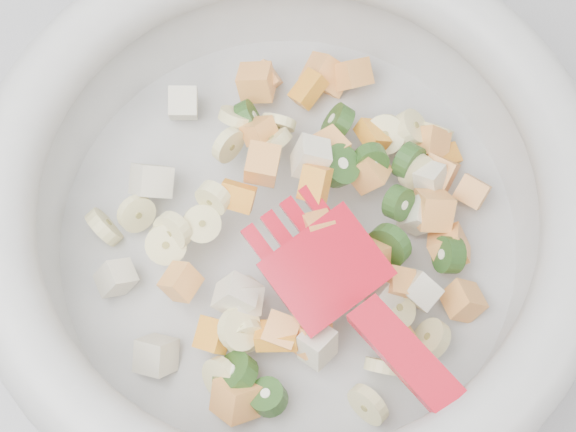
# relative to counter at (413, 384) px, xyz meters

# --- Properties ---
(counter) EXTENTS (2.00, 0.60, 0.90)m
(counter) POSITION_rel_counter_xyz_m (0.00, 0.00, 0.00)
(counter) COLOR gray
(counter) RESTS_ON ground
(mixing_bowl) EXTENTS (0.42, 0.39, 0.12)m
(mixing_bowl) POSITION_rel_counter_xyz_m (-0.14, -0.04, 0.51)
(mixing_bowl) COLOR #B9BAB7
(mixing_bowl) RESTS_ON counter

